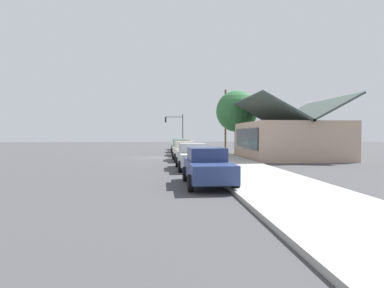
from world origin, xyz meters
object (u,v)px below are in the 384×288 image
shade_tree (237,111)px  fire_hydrant_red (212,159)px  car_skyblue (179,145)px  traffic_light_main (176,126)px  car_silver (193,156)px  car_ivory (185,151)px  car_olive (182,148)px  car_seafoam (178,144)px  car_navy (207,166)px  utility_pole_wooden (225,120)px

shade_tree → fire_hydrant_red: bearing=-19.8°
car_skyblue → traffic_light_main: (-9.74, -0.13, 2.68)m
car_silver → fire_hydrant_red: bearing=139.3°
car_ivory → car_olive: bearing=177.5°
car_olive → traffic_light_main: 16.20m
shade_tree → car_seafoam: bearing=-148.9°
car_skyblue → car_ivory: (12.13, -0.02, 0.00)m
traffic_light_main → fire_hydrant_red: (26.58, 1.66, -2.99)m
car_skyblue → fire_hydrant_red: 16.91m
car_seafoam → traffic_light_main: (-3.80, -0.21, 2.68)m
car_navy → car_skyblue: bearing=179.5°
car_seafoam → traffic_light_main: size_ratio=0.83×
utility_pole_wooden → fire_hydrant_red: bearing=-13.9°
car_olive → shade_tree: size_ratio=0.69×
shade_tree → car_olive: bearing=-70.6°
car_seafoam → traffic_light_main: traffic_light_main is taller
car_skyblue → utility_pole_wooden: bearing=85.6°
car_seafoam → fire_hydrant_red: 22.83m
car_seafoam → car_silver: 24.54m
car_olive → shade_tree: 7.56m
car_ivory → car_navy: size_ratio=1.05×
car_skyblue → car_navy: size_ratio=1.04×
car_olive → utility_pole_wooden: utility_pole_wooden is taller
car_olive → car_ivory: 5.89m
car_silver → car_olive: bearing=179.1°
car_ivory → traffic_light_main: size_ratio=0.89×
car_olive → traffic_light_main: size_ratio=0.92×
shade_tree → fire_hydrant_red: 14.19m
car_skyblue → utility_pole_wooden: size_ratio=0.61×
traffic_light_main → car_ivory: bearing=0.3°
car_navy → utility_pole_wooden: 24.83m
car_navy → utility_pole_wooden: utility_pole_wooden is taller
car_seafoam → car_olive: same height
traffic_light_main → fire_hydrant_red: bearing=3.6°
car_skyblue → utility_pole_wooden: 6.39m
car_silver → fire_hydrant_red: size_ratio=6.60×
car_olive → car_silver: size_ratio=1.03×
traffic_light_main → utility_pole_wooden: (10.46, 5.66, 0.44)m
shade_tree → car_skyblue: bearing=-123.6°
car_olive → shade_tree: shade_tree is taller
car_silver → traffic_light_main: 28.47m
car_skyblue → fire_hydrant_red: bearing=8.2°
car_ivory → utility_pole_wooden: (-11.41, 5.55, 3.11)m
fire_hydrant_red → car_skyblue: bearing=-174.8°
car_silver → car_skyblue: bearing=178.9°
car_seafoam → car_silver: bearing=0.5°
fire_hydrant_red → car_seafoam: bearing=-176.4°
car_silver → fire_hydrant_red: 2.31m
car_navy → traffic_light_main: size_ratio=0.84×
shade_tree → utility_pole_wooden: 3.49m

